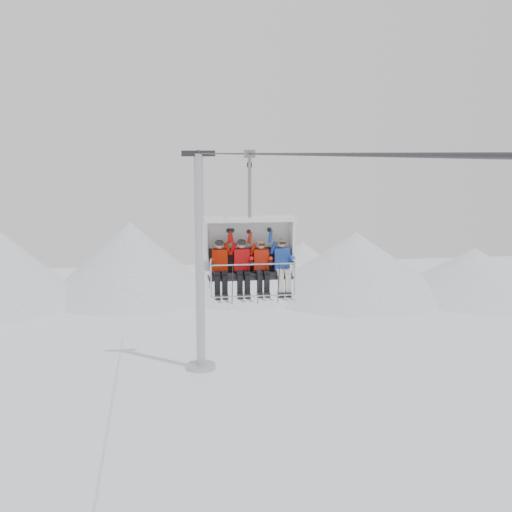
{
  "coord_description": "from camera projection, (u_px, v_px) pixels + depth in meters",
  "views": [
    {
      "loc": [
        -2.61,
        -16.52,
        13.32
      ],
      "look_at": [
        0.0,
        0.0,
        10.63
      ],
      "focal_mm": 45.0,
      "sensor_mm": 36.0,
      "label": 1
    }
  ],
  "objects": [
    {
      "name": "haul_cable",
      "position": [
        256.0,
        154.0,
        16.52
      ],
      "size": [
        0.06,
        50.0,
        0.06
      ],
      "primitive_type": "cylinder",
      "rotation": [
        1.57,
        0.0,
        0.0
      ],
      "color": "#29292E",
      "rests_on": "lift_tower_left"
    },
    {
      "name": "skier_far_left",
      "position": [
        220.0,
        265.0,
        17.82
      ],
      "size": [
        0.43,
        1.69,
        1.71
      ],
      "color": "#A71601",
      "rests_on": "chairlift_carrier"
    },
    {
      "name": "skier_center_right",
      "position": [
        261.0,
        265.0,
        18.0
      ],
      "size": [
        0.42,
        1.69,
        1.66
      ],
      "color": "red",
      "rests_on": "chairlift_carrier"
    },
    {
      "name": "lift_tower_right",
      "position": [
        200.0,
        278.0,
        39.16
      ],
      "size": [
        2.0,
        1.8,
        13.48
      ],
      "color": "#A9ACB1",
      "rests_on": "ground"
    },
    {
      "name": "skier_far_right",
      "position": [
        282.0,
        264.0,
        18.09
      ],
      "size": [
        0.43,
        1.69,
        1.71
      ],
      "color": "#1E43A5",
      "rests_on": "chairlift_carrier"
    },
    {
      "name": "skier_center_left",
      "position": [
        242.0,
        265.0,
        17.91
      ],
      "size": [
        0.43,
        1.69,
        1.71
      ],
      "color": "#BA0A0D",
      "rests_on": "chairlift_carrier"
    },
    {
      "name": "ridgeline",
      "position": [
        168.0,
        268.0,
        58.94
      ],
      "size": [
        72.0,
        21.0,
        7.0
      ],
      "color": "white",
      "rests_on": "ground"
    },
    {
      "name": "chairlift_carrier",
      "position": [
        249.0,
        246.0,
        18.17
      ],
      "size": [
        2.53,
        1.17,
        3.98
      ],
      "color": "black",
      "rests_on": "haul_cable"
    }
  ]
}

